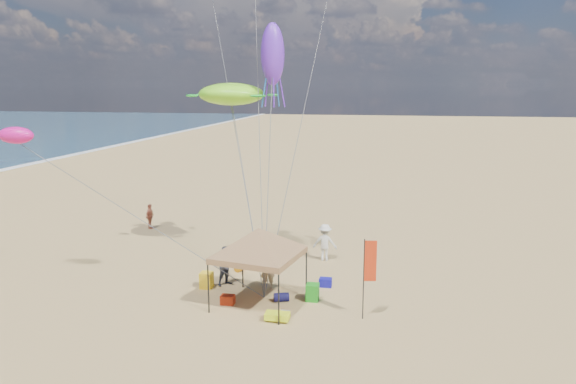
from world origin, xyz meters
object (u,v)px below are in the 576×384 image
at_px(beach_cart, 277,316).
at_px(person_near_c, 325,242).
at_px(chair_green, 312,292).
at_px(person_near_a, 268,270).
at_px(person_near_b, 227,266).
at_px(feather_flag, 368,266).
at_px(cooler_red, 228,300).
at_px(cooler_blue, 325,282).
at_px(chair_yellow, 206,280).
at_px(canopy_tent, 259,231).
at_px(person_far_a, 150,216).

height_order(beach_cart, person_near_c, person_near_c).
height_order(chair_green, beach_cart, chair_green).
relative_size(person_near_a, person_near_b, 1.00).
relative_size(feather_flag, beach_cart, 3.45).
xyz_separation_m(cooler_red, beach_cart, (2.29, -1.17, 0.01)).
bearing_deg(cooler_blue, feather_flag, -57.02).
bearing_deg(chair_yellow, beach_cart, -36.12).
height_order(canopy_tent, chair_green, canopy_tent).
distance_m(cooler_red, person_near_a, 2.37).
height_order(feather_flag, chair_green, feather_flag).
bearing_deg(feather_flag, beach_cart, -165.40).
xyz_separation_m(cooler_blue, beach_cart, (-1.29, -3.88, 0.01)).
xyz_separation_m(canopy_tent, cooler_blue, (2.33, 2.49, -2.84)).
xyz_separation_m(beach_cart, person_far_a, (-10.49, 11.56, 0.56)).
bearing_deg(person_near_a, person_near_c, -132.90).
xyz_separation_m(canopy_tent, chair_green, (2.02, 0.83, -2.68)).
height_order(chair_yellow, person_near_b, person_near_b).
bearing_deg(feather_flag, cooler_red, 176.73).
bearing_deg(person_far_a, cooler_red, -139.83).
bearing_deg(canopy_tent, person_near_a, 92.21).
bearing_deg(chair_yellow, canopy_tent, -26.32).
height_order(cooler_blue, chair_yellow, chair_yellow).
distance_m(beach_cart, person_near_a, 3.36).
bearing_deg(canopy_tent, person_near_b, 136.22).
bearing_deg(chair_green, canopy_tent, -157.76).
relative_size(feather_flag, chair_green, 4.44).
height_order(chair_green, person_near_b, person_near_b).
xyz_separation_m(feather_flag, person_near_c, (-2.49, 6.65, -1.15)).
height_order(feather_flag, cooler_red, feather_flag).
relative_size(beach_cart, person_near_a, 0.52).
bearing_deg(cooler_blue, person_near_c, 98.14).
height_order(person_near_c, person_far_a, person_near_c).
distance_m(feather_flag, cooler_blue, 4.08).
bearing_deg(cooler_red, canopy_tent, 10.28).
relative_size(chair_green, chair_yellow, 1.00).
bearing_deg(feather_flag, chair_green, 149.05).
relative_size(chair_green, person_near_a, 0.40).
xyz_separation_m(chair_yellow, person_near_b, (0.76, 0.52, 0.52)).
xyz_separation_m(cooler_blue, person_near_b, (-4.26, -0.64, 0.68)).
bearing_deg(feather_flag, person_near_a, 152.71).
relative_size(canopy_tent, cooler_red, 10.74).
xyz_separation_m(canopy_tent, cooler_red, (-1.25, -0.23, -2.84)).
xyz_separation_m(person_near_a, person_far_a, (-9.38, 8.45, -0.11)).
relative_size(canopy_tent, person_far_a, 3.80).
height_order(canopy_tent, cooler_red, canopy_tent).
height_order(person_near_a, person_far_a, person_near_a).
xyz_separation_m(cooler_red, person_near_c, (3.06, 6.33, 0.74)).
relative_size(canopy_tent, cooler_blue, 10.74).
height_order(canopy_tent, beach_cart, canopy_tent).
bearing_deg(chair_yellow, person_far_a, 127.41).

